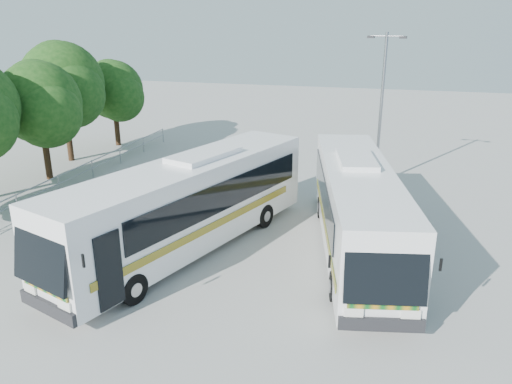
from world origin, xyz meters
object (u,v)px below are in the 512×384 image
(tree_far_e, at_px, (114,90))
(lamppost, at_px, (381,104))
(tree_far_c, at_px, (41,103))
(coach_adjacent, at_px, (357,207))
(coach_main, at_px, (188,203))
(tree_far_d, at_px, (63,84))

(tree_far_e, height_order, lamppost, lamppost)
(lamppost, bearing_deg, tree_far_c, -157.35)
(coach_adjacent, relative_size, lamppost, 1.52)
(tree_far_e, distance_m, lamppost, 18.60)
(tree_far_c, distance_m, lamppost, 18.02)
(tree_far_c, distance_m, coach_main, 13.00)
(tree_far_c, bearing_deg, coach_main, -29.65)
(tree_far_c, relative_size, tree_far_d, 0.88)
(coach_adjacent, distance_m, lamppost, 8.94)
(coach_main, height_order, coach_adjacent, coach_main)
(coach_adjacent, bearing_deg, tree_far_d, 143.40)
(tree_far_d, relative_size, coach_main, 0.58)
(tree_far_e, bearing_deg, tree_far_c, -86.46)
(coach_adjacent, bearing_deg, tree_far_e, 131.88)
(tree_far_c, height_order, tree_far_d, tree_far_d)
(tree_far_d, xyz_separation_m, tree_far_e, (0.68, 4.50, -0.93))
(coach_adjacent, bearing_deg, coach_main, -177.04)
(tree_far_c, relative_size, lamppost, 0.82)
(tree_far_e, xyz_separation_m, lamppost, (18.09, -4.28, 0.47))
(lamppost, bearing_deg, coach_adjacent, -82.00)
(tree_far_d, relative_size, coach_adjacent, 0.61)
(coach_main, bearing_deg, coach_adjacent, 33.62)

